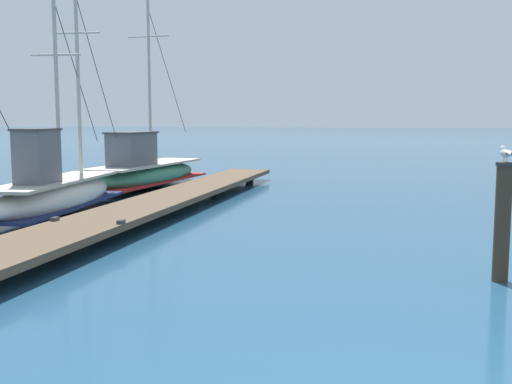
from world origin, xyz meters
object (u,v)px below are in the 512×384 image
object	(u,v)px
fishing_boat_1	(54,192)
fishing_boat_2	(145,171)
mooring_piling	(502,220)
perched_seagull	(506,153)

from	to	relation	value
fishing_boat_1	fishing_boat_2	distance (m)	6.98
fishing_boat_1	mooring_piling	distance (m)	12.00
fishing_boat_1	fishing_boat_2	bearing A→B (deg)	92.94
fishing_boat_2	perched_seagull	xyz separation A→B (m)	(11.49, -11.46, 1.47)
mooring_piling	fishing_boat_1	bearing A→B (deg)	158.05
fishing_boat_2	mooring_piling	size ratio (longest dim) A/B	3.86
fishing_boat_1	fishing_boat_2	world-z (taller)	fishing_boat_2
fishing_boat_2	perched_seagull	world-z (taller)	fishing_boat_2
mooring_piling	perched_seagull	xyz separation A→B (m)	(0.00, -0.01, 1.11)
fishing_boat_2	perched_seagull	bearing A→B (deg)	-44.92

